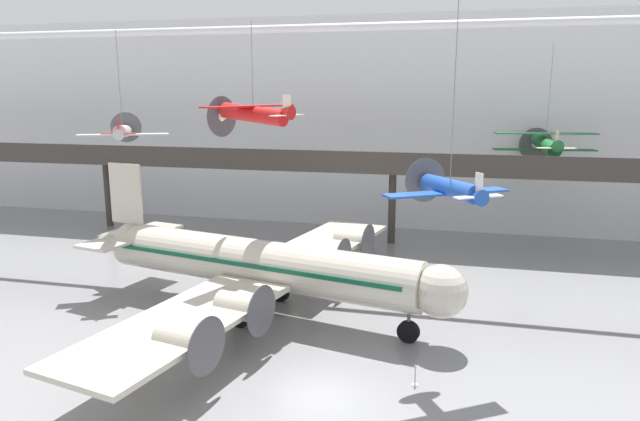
% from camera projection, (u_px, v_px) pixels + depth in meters
% --- Properties ---
extents(ground_plane, '(260.00, 260.00, 0.00)m').
position_uv_depth(ground_plane, '(323.00, 395.00, 27.28)').
color(ground_plane, gray).
extents(hangar_back_wall, '(140.00, 3.00, 21.74)m').
position_uv_depth(hangar_back_wall, '(402.00, 124.00, 59.42)').
color(hangar_back_wall, silver).
rests_on(hangar_back_wall, ground).
extents(mezzanine_walkway, '(110.00, 3.20, 8.93)m').
position_uv_depth(mezzanine_walkway, '(392.00, 168.00, 52.01)').
color(mezzanine_walkway, '#38332D').
rests_on(mezzanine_walkway, ground).
extents(ceiling_truss_beam, '(120.00, 0.60, 0.60)m').
position_uv_depth(ceiling_truss_beam, '(380.00, 26.00, 40.32)').
color(ceiling_truss_beam, silver).
extents(airliner_silver_main, '(27.27, 31.45, 9.23)m').
position_uv_depth(airliner_silver_main, '(256.00, 264.00, 36.72)').
color(airliner_silver_main, beige).
rests_on(airliner_silver_main, ground).
extents(suspended_plane_red_highwing, '(6.34, 7.34, 7.14)m').
position_uv_depth(suspended_plane_red_highwing, '(253.00, 113.00, 35.58)').
color(suspended_plane_red_highwing, red).
extents(suspended_plane_green_biplane, '(9.04, 7.40, 10.65)m').
position_uv_depth(suspended_plane_green_biplane, '(546.00, 144.00, 51.23)').
color(suspended_plane_green_biplane, '#1E6B33').
extents(suspended_plane_silver_racer, '(6.08, 5.36, 7.90)m').
position_uv_depth(suspended_plane_silver_racer, '(123.00, 131.00, 40.48)').
color(suspended_plane_silver_racer, silver).
extents(suspended_plane_blue_trainer, '(5.81, 5.30, 9.50)m').
position_uv_depth(suspended_plane_blue_trainer, '(450.00, 188.00, 26.46)').
color(suspended_plane_blue_trainer, '#1E4CAD').
extents(stanchion_barrier, '(0.36, 0.36, 1.08)m').
position_uv_depth(stanchion_barrier, '(415.00, 379.00, 28.13)').
color(stanchion_barrier, '#B2B5BA').
rests_on(stanchion_barrier, ground).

